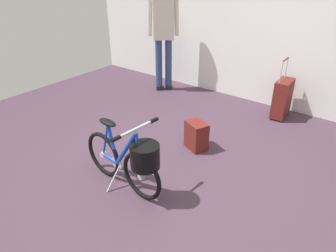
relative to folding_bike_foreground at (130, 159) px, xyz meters
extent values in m
plane|color=#473342|center=(0.25, 0.20, -0.36)|extent=(6.85, 6.85, 0.00)
cube|color=white|center=(0.25, 2.82, 0.99)|extent=(6.85, 0.10, 2.70)
torus|color=black|center=(0.15, -0.01, -0.12)|extent=(0.48, 0.08, 0.48)
cylinder|color=#B7B7BC|center=(0.15, -0.01, -0.12)|extent=(0.06, 0.05, 0.06)
torus|color=black|center=(-0.40, 0.03, -0.12)|extent=(0.48, 0.08, 0.48)
cylinder|color=#B7B7BC|center=(-0.40, 0.03, -0.12)|extent=(0.06, 0.05, 0.06)
cylinder|color=#1947B2|center=(-0.30, 0.02, -0.13)|extent=(0.21, 0.05, 0.05)
cylinder|color=#1947B2|center=(-0.05, 0.00, 0.09)|extent=(0.34, 0.07, 0.47)
cylinder|color=#1947B2|center=(-0.24, 0.02, 0.06)|extent=(0.13, 0.05, 0.40)
cylinder|color=#1947B2|center=(-0.30, 0.02, -0.13)|extent=(0.21, 0.04, 0.04)
cylinder|color=#1947B2|center=(0.12, -0.01, 0.09)|extent=(0.07, 0.03, 0.43)
cylinder|color=#1947B2|center=(-0.34, 0.03, 0.07)|extent=(0.14, 0.03, 0.39)
ellipsoid|color=black|center=(-0.28, 0.02, 0.28)|extent=(0.23, 0.11, 0.05)
cylinder|color=#B7B7BC|center=(0.10, -0.01, 0.33)|extent=(0.03, 0.03, 0.04)
cylinder|color=#B7B7BC|center=(0.10, -0.01, 0.35)|extent=(0.06, 0.44, 0.03)
cylinder|color=black|center=(0.09, -0.23, 0.35)|extent=(0.04, 0.09, 0.04)
cylinder|color=black|center=(0.12, 0.21, 0.35)|extent=(0.04, 0.09, 0.04)
cylinder|color=#B7B7BC|center=(-0.19, 0.01, -0.13)|extent=(0.14, 0.03, 0.14)
cylinder|color=#B7B7BC|center=(-0.16, -0.08, -0.25)|extent=(0.03, 0.19, 0.23)
cylinder|color=black|center=(0.20, -0.01, 0.12)|extent=(0.28, 0.28, 0.22)
cylinder|color=navy|center=(-1.36, 2.37, 0.06)|extent=(0.11, 0.11, 0.85)
cube|color=black|center=(-1.39, 2.41, -0.33)|extent=(0.23, 0.24, 0.07)
cylinder|color=navy|center=(-1.48, 2.26, 0.06)|extent=(0.11, 0.11, 0.85)
cube|color=black|center=(-1.51, 2.30, -0.33)|extent=(0.23, 0.24, 0.07)
cube|color=beige|center=(-1.42, 2.32, 0.82)|extent=(0.37, 0.36, 0.66)
cylinder|color=beige|center=(-1.28, 2.47, 0.82)|extent=(0.09, 0.12, 0.56)
cylinder|color=beige|center=(-1.59, 2.19, 0.82)|extent=(0.12, 0.09, 0.56)
cube|color=maroon|center=(0.55, 2.46, -0.08)|extent=(0.20, 0.37, 0.52)
cylinder|color=#B7B7BC|center=(0.51, 2.34, 0.32)|extent=(0.02, 0.02, 0.28)
cylinder|color=#B7B7BC|center=(0.50, 2.57, 0.32)|extent=(0.02, 0.02, 0.28)
cylinder|color=maroon|center=(0.50, 2.46, 0.46)|extent=(0.03, 0.23, 0.02)
cylinder|color=black|center=(0.61, 2.34, -0.34)|extent=(0.04, 0.02, 0.04)
cylinder|color=black|center=(0.60, 2.59, -0.34)|extent=(0.04, 0.02, 0.04)
cube|color=maroon|center=(0.07, 1.03, -0.19)|extent=(0.31, 0.27, 0.33)
cube|color=maroon|center=(0.11, 1.13, -0.24)|extent=(0.18, 0.10, 0.15)
camera|label=1|loc=(1.76, -1.72, 1.63)|focal=33.99mm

